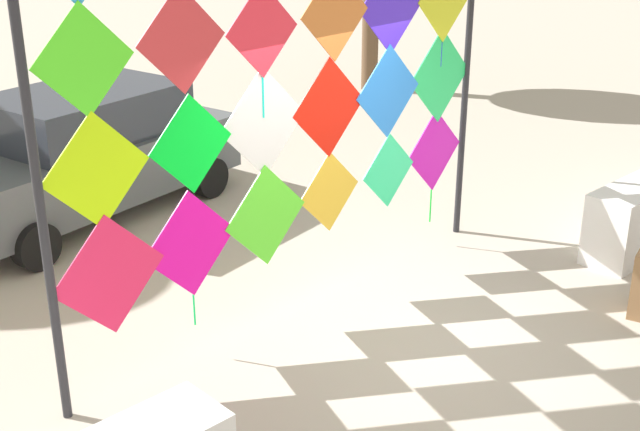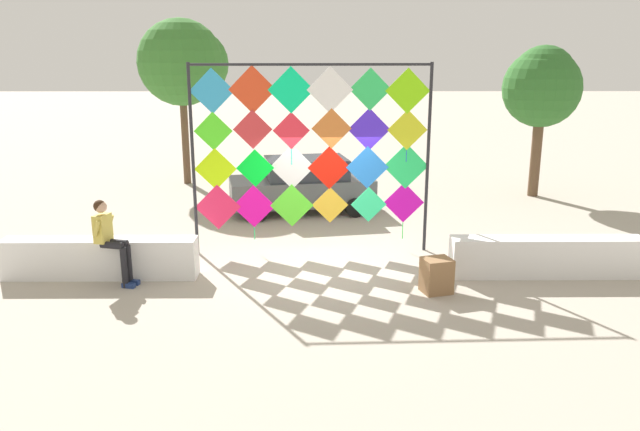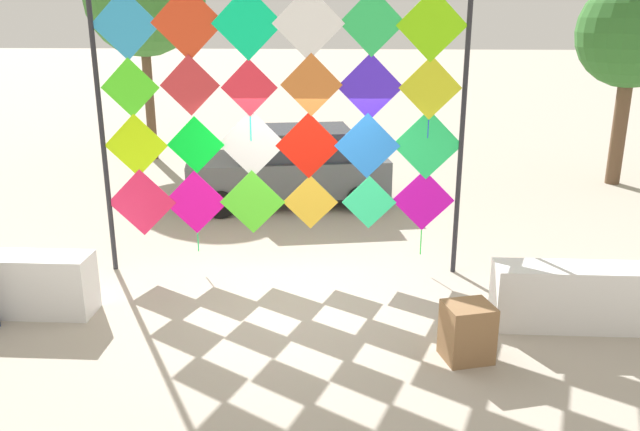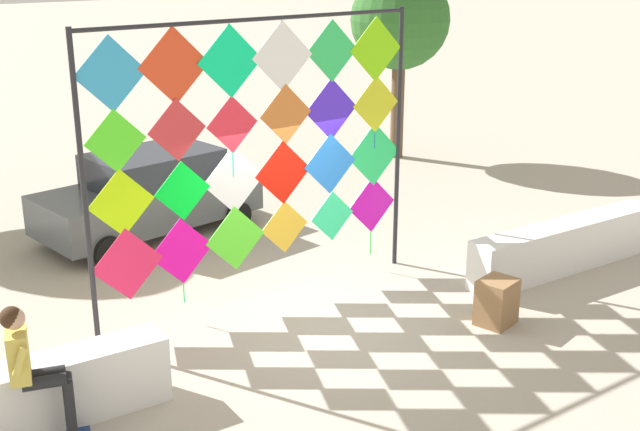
% 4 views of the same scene
% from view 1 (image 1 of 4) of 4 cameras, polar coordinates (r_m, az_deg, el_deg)
% --- Properties ---
extents(ground, '(120.00, 120.00, 0.00)m').
position_cam_1_polar(ground, '(7.71, 5.14, -7.85)').
color(ground, '#ADA393').
extents(kite_display_rack, '(5.02, 0.24, 4.03)m').
position_cam_1_polar(kite_display_rack, '(7.33, -1.44, 10.54)').
color(kite_display_rack, '#232328').
rests_on(kite_display_rack, ground).
extents(parked_car, '(4.04, 2.36, 1.48)m').
position_cam_1_polar(parked_car, '(10.42, -15.57, 4.06)').
color(parked_car, '#4C5156').
rests_on(parked_car, ground).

